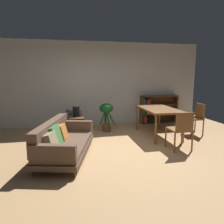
# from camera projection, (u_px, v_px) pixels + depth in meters

# --- Properties ---
(ground_plane) EXTENTS (8.16, 8.16, 0.00)m
(ground_plane) POSITION_uv_depth(u_px,v_px,m) (121.00, 152.00, 4.68)
(ground_plane) COLOR tan
(back_wall_panel) EXTENTS (6.80, 0.10, 2.70)m
(back_wall_panel) POSITION_uv_depth(u_px,v_px,m) (101.00, 84.00, 7.04)
(back_wall_panel) COLOR silver
(back_wall_panel) RESTS_ON ground_plane
(fabric_couch) EXTENTS (1.30, 2.09, 0.73)m
(fabric_couch) POSITION_uv_depth(u_px,v_px,m) (62.00, 141.00, 4.38)
(fabric_couch) COLOR brown
(fabric_couch) RESTS_ON ground_plane
(media_console) EXTENTS (0.39, 1.23, 0.52)m
(media_console) POSITION_uv_depth(u_px,v_px,m) (76.00, 124.00, 6.20)
(media_console) COLOR brown
(media_console) RESTS_ON ground_plane
(open_laptop) EXTENTS (0.45, 0.39, 0.11)m
(open_laptop) POSITION_uv_depth(u_px,v_px,m) (74.00, 113.00, 6.29)
(open_laptop) COLOR silver
(open_laptop) RESTS_ON media_console
(desk_speaker) EXTENTS (0.19, 0.19, 0.28)m
(desk_speaker) POSITION_uv_depth(u_px,v_px,m) (76.00, 111.00, 5.88)
(desk_speaker) COLOR black
(desk_speaker) RESTS_ON media_console
(potted_floor_plant) EXTENTS (0.46, 0.49, 0.83)m
(potted_floor_plant) POSITION_uv_depth(u_px,v_px,m) (106.00, 113.00, 6.27)
(potted_floor_plant) COLOR brown
(potted_floor_plant) RESTS_ON ground_plane
(dining_table) EXTENTS (0.83, 1.49, 0.77)m
(dining_table) POSITION_uv_depth(u_px,v_px,m) (158.00, 111.00, 5.81)
(dining_table) COLOR brown
(dining_table) RESTS_ON ground_plane
(dining_chair_near) EXTENTS (0.46, 0.46, 0.87)m
(dining_chair_near) POSITION_uv_depth(u_px,v_px,m) (181.00, 128.00, 4.71)
(dining_chair_near) COLOR brown
(dining_chair_near) RESTS_ON ground_plane
(dining_chair_far) EXTENTS (0.41, 0.48, 0.86)m
(dining_chair_far) POSITION_uv_depth(u_px,v_px,m) (196.00, 116.00, 6.01)
(dining_chair_far) COLOR brown
(dining_chair_far) RESTS_ON ground_plane
(bookshelf) EXTENTS (1.31, 0.28, 0.95)m
(bookshelf) POSITION_uv_depth(u_px,v_px,m) (156.00, 109.00, 7.44)
(bookshelf) COLOR #56351E
(bookshelf) RESTS_ON ground_plane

